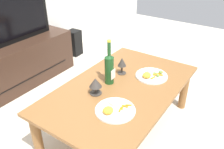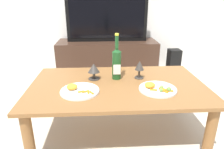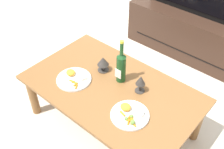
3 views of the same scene
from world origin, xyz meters
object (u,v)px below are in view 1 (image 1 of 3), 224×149
(tv_screen, at_px, (3,15))
(dinner_plate_left, at_px, (115,110))
(dining_table, at_px, (121,93))
(floor_speaker, at_px, (74,43))
(goblet_right, at_px, (122,63))
(dinner_plate_right, at_px, (151,75))
(wine_bottle, at_px, (109,67))
(tv_stand, at_px, (14,65))
(goblet_left, at_px, (95,84))

(tv_screen, xyz_separation_m, dinner_plate_left, (-0.25, -1.46, -0.35))
(dining_table, xyz_separation_m, floor_speaker, (0.92, 1.33, -0.19))
(goblet_right, distance_m, dinner_plate_right, 0.26)
(dining_table, relative_size, wine_bottle, 3.62)
(tv_stand, distance_m, dinner_plate_left, 1.49)
(tv_screen, height_order, dinner_plate_left, tv_screen)
(dining_table, height_order, dinner_plate_right, dinner_plate_right)
(goblet_right, height_order, dinner_plate_left, goblet_right)
(tv_screen, xyz_separation_m, goblet_left, (-0.15, -1.23, -0.27))
(floor_speaker, distance_m, wine_bottle, 1.58)
(goblet_right, bearing_deg, floor_speaker, 59.01)
(floor_speaker, height_order, wine_bottle, wine_bottle)
(tv_screen, distance_m, dinner_plate_left, 1.52)
(dinner_plate_right, bearing_deg, tv_screen, 101.66)
(dining_table, xyz_separation_m, wine_bottle, (0.00, 0.11, 0.20))
(dinner_plate_left, bearing_deg, tv_stand, 80.44)
(tv_stand, relative_size, goblet_right, 9.24)
(dining_table, bearing_deg, goblet_right, 30.69)
(tv_stand, bearing_deg, dining_table, -88.67)
(floor_speaker, distance_m, dinner_plate_left, 1.90)
(wine_bottle, xyz_separation_m, goblet_right, (0.18, -0.00, -0.04))
(dinner_plate_right, bearing_deg, goblet_right, 110.69)
(goblet_right, relative_size, dinner_plate_left, 0.54)
(dining_table, distance_m, floor_speaker, 1.63)
(goblet_right, xyz_separation_m, dinner_plate_left, (-0.46, -0.23, -0.09))
(dining_table, bearing_deg, wine_bottle, 89.45)
(tv_stand, xyz_separation_m, wine_bottle, (0.03, -1.23, 0.32))
(floor_speaker, bearing_deg, tv_screen, 177.08)
(wine_bottle, distance_m, goblet_left, 0.19)
(wine_bottle, relative_size, dinner_plate_right, 1.37)
(floor_speaker, xyz_separation_m, goblet_left, (-1.10, -1.23, 0.34))
(wine_bottle, height_order, goblet_right, wine_bottle)
(goblet_right, height_order, dinner_plate_right, goblet_right)
(tv_screen, height_order, dinner_plate_right, tv_screen)
(floor_speaker, height_order, dinner_plate_left, dinner_plate_left)
(goblet_left, height_order, dinner_plate_left, goblet_left)
(dinner_plate_left, height_order, dinner_plate_right, same)
(wine_bottle, relative_size, goblet_left, 2.81)
(goblet_left, bearing_deg, dinner_plate_right, -27.35)
(dining_table, distance_m, tv_screen, 1.40)
(dining_table, height_order, wine_bottle, wine_bottle)
(goblet_right, bearing_deg, dinner_plate_left, -153.32)
(tv_stand, height_order, goblet_left, goblet_left)
(tv_screen, relative_size, dinner_plate_right, 4.00)
(tv_screen, height_order, goblet_left, tv_screen)
(tv_stand, relative_size, tv_screen, 1.27)
(tv_screen, distance_m, goblet_right, 1.27)
(dining_table, bearing_deg, tv_screen, 91.33)
(dinner_plate_right, bearing_deg, dining_table, 155.21)
(tv_stand, xyz_separation_m, dinner_plate_left, (-0.25, -1.46, 0.20))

